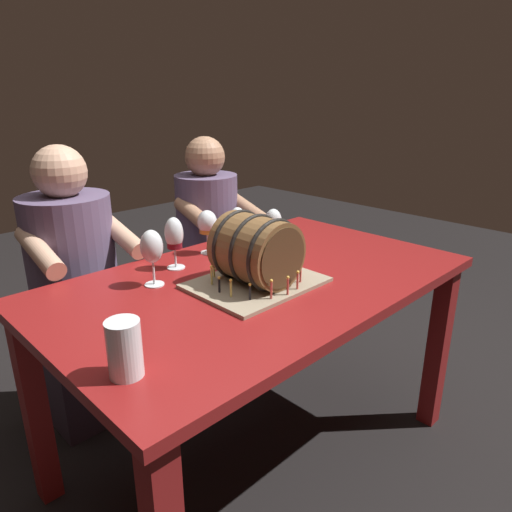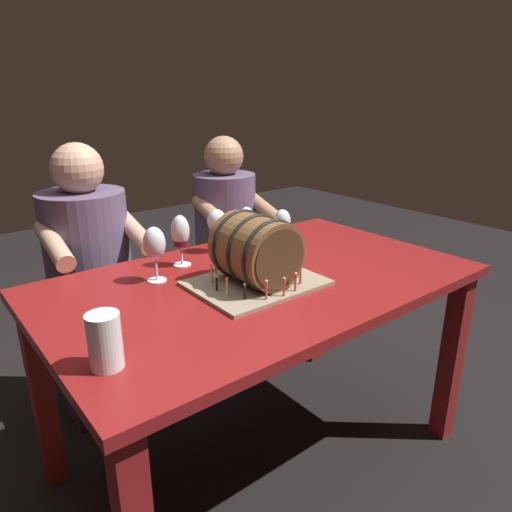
{
  "view_description": "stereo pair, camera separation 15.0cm",
  "coord_description": "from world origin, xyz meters",
  "px_view_note": "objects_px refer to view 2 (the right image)",
  "views": [
    {
      "loc": [
        -1.05,
        -1.05,
        1.35
      ],
      "look_at": [
        -0.05,
        -0.04,
        0.86
      ],
      "focal_mm": 32.65,
      "sensor_mm": 36.0,
      "label": 1
    },
    {
      "loc": [
        -0.94,
        -1.15,
        1.35
      ],
      "look_at": [
        -0.05,
        -0.04,
        0.86
      ],
      "focal_mm": 32.65,
      "sensor_mm": 36.0,
      "label": 2
    }
  ],
  "objects_px": {
    "wine_glass_rose": "(282,223)",
    "wine_glass_white": "(246,224)",
    "barrel_cake": "(256,253)",
    "wine_glass_red": "(180,234)",
    "dining_table": "(261,305)",
    "wine_glass_amber": "(217,223)",
    "wine_glass_empty": "(154,244)",
    "person_seated_right": "(226,264)",
    "beer_pint": "(105,342)",
    "person_seated_left": "(93,293)"
  },
  "relations": [
    {
      "from": "wine_glass_rose",
      "to": "wine_glass_white",
      "type": "relative_size",
      "value": 0.95
    },
    {
      "from": "wine_glass_white",
      "to": "person_seated_right",
      "type": "xyz_separation_m",
      "value": [
        0.23,
        0.47,
        -0.35
      ]
    },
    {
      "from": "dining_table",
      "to": "beer_pint",
      "type": "height_order",
      "value": "beer_pint"
    },
    {
      "from": "dining_table",
      "to": "wine_glass_rose",
      "type": "height_order",
      "value": "wine_glass_rose"
    },
    {
      "from": "wine_glass_rose",
      "to": "wine_glass_empty",
      "type": "height_order",
      "value": "wine_glass_empty"
    },
    {
      "from": "barrel_cake",
      "to": "person_seated_right",
      "type": "xyz_separation_m",
      "value": [
        0.4,
        0.75,
        -0.35
      ]
    },
    {
      "from": "dining_table",
      "to": "barrel_cake",
      "type": "distance_m",
      "value": 0.23
    },
    {
      "from": "wine_glass_empty",
      "to": "person_seated_left",
      "type": "xyz_separation_m",
      "value": [
        -0.05,
        0.52,
        -0.34
      ]
    },
    {
      "from": "barrel_cake",
      "to": "wine_glass_amber",
      "type": "xyz_separation_m",
      "value": [
        0.09,
        0.36,
        0.01
      ]
    },
    {
      "from": "dining_table",
      "to": "wine_glass_empty",
      "type": "distance_m",
      "value": 0.42
    },
    {
      "from": "wine_glass_white",
      "to": "dining_table",
      "type": "bearing_deg",
      "value": -116.96
    },
    {
      "from": "wine_glass_empty",
      "to": "dining_table",
      "type": "bearing_deg",
      "value": -33.03
    },
    {
      "from": "wine_glass_rose",
      "to": "wine_glass_amber",
      "type": "xyz_separation_m",
      "value": [
        -0.19,
        0.18,
        -0.0
      ]
    },
    {
      "from": "beer_pint",
      "to": "wine_glass_white",
      "type": "bearing_deg",
      "value": 30.87
    },
    {
      "from": "wine_glass_red",
      "to": "person_seated_right",
      "type": "bearing_deg",
      "value": 41.09
    },
    {
      "from": "wine_glass_rose",
      "to": "person_seated_left",
      "type": "xyz_separation_m",
      "value": [
        -0.57,
        0.56,
        -0.33
      ]
    },
    {
      "from": "beer_pint",
      "to": "wine_glass_red",
      "type": "bearing_deg",
      "value": 45.4
    },
    {
      "from": "wine_glass_red",
      "to": "wine_glass_white",
      "type": "bearing_deg",
      "value": -7.32
    },
    {
      "from": "wine_glass_empty",
      "to": "person_seated_right",
      "type": "height_order",
      "value": "person_seated_right"
    },
    {
      "from": "wine_glass_rose",
      "to": "beer_pint",
      "type": "height_order",
      "value": "wine_glass_rose"
    },
    {
      "from": "barrel_cake",
      "to": "wine_glass_red",
      "type": "xyz_separation_m",
      "value": [
        -0.1,
        0.31,
        0.01
      ]
    },
    {
      "from": "barrel_cake",
      "to": "beer_pint",
      "type": "height_order",
      "value": "barrel_cake"
    },
    {
      "from": "wine_glass_empty",
      "to": "beer_pint",
      "type": "xyz_separation_m",
      "value": [
        -0.33,
        -0.4,
        -0.07
      ]
    },
    {
      "from": "wine_glass_rose",
      "to": "wine_glass_red",
      "type": "height_order",
      "value": "wine_glass_red"
    },
    {
      "from": "barrel_cake",
      "to": "dining_table",
      "type": "bearing_deg",
      "value": 37.31
    },
    {
      "from": "dining_table",
      "to": "wine_glass_amber",
      "type": "relative_size",
      "value": 8.42
    },
    {
      "from": "wine_glass_red",
      "to": "person_seated_right",
      "type": "relative_size",
      "value": 0.16
    },
    {
      "from": "wine_glass_white",
      "to": "wine_glass_red",
      "type": "bearing_deg",
      "value": 172.68
    },
    {
      "from": "wine_glass_amber",
      "to": "wine_glass_white",
      "type": "relative_size",
      "value": 0.93
    },
    {
      "from": "dining_table",
      "to": "wine_glass_empty",
      "type": "xyz_separation_m",
      "value": [
        -0.3,
        0.19,
        0.24
      ]
    },
    {
      "from": "wine_glass_empty",
      "to": "wine_glass_amber",
      "type": "distance_m",
      "value": 0.36
    },
    {
      "from": "wine_glass_rose",
      "to": "wine_glass_empty",
      "type": "distance_m",
      "value": 0.52
    },
    {
      "from": "barrel_cake",
      "to": "wine_glass_rose",
      "type": "bearing_deg",
      "value": 33.79
    },
    {
      "from": "wine_glass_empty",
      "to": "beer_pint",
      "type": "relative_size",
      "value": 1.4
    },
    {
      "from": "wine_glass_rose",
      "to": "wine_glass_amber",
      "type": "distance_m",
      "value": 0.26
    },
    {
      "from": "dining_table",
      "to": "barrel_cake",
      "type": "bearing_deg",
      "value": -142.69
    },
    {
      "from": "dining_table",
      "to": "wine_glass_red",
      "type": "xyz_separation_m",
      "value": [
        -0.15,
        0.27,
        0.23
      ]
    },
    {
      "from": "wine_glass_amber",
      "to": "person_seated_right",
      "type": "height_order",
      "value": "person_seated_right"
    },
    {
      "from": "wine_glass_amber",
      "to": "wine_glass_red",
      "type": "relative_size",
      "value": 0.91
    },
    {
      "from": "wine_glass_rose",
      "to": "wine_glass_red",
      "type": "distance_m",
      "value": 0.4
    },
    {
      "from": "wine_glass_rose",
      "to": "beer_pint",
      "type": "relative_size",
      "value": 1.32
    },
    {
      "from": "wine_glass_red",
      "to": "beer_pint",
      "type": "bearing_deg",
      "value": -134.6
    },
    {
      "from": "wine_glass_white",
      "to": "wine_glass_rose",
      "type": "bearing_deg",
      "value": -41.41
    },
    {
      "from": "barrel_cake",
      "to": "wine_glass_red",
      "type": "distance_m",
      "value": 0.33
    },
    {
      "from": "wine_glass_rose",
      "to": "wine_glass_red",
      "type": "bearing_deg",
      "value": 161.38
    },
    {
      "from": "beer_pint",
      "to": "person_seated_right",
      "type": "xyz_separation_m",
      "value": [
        0.97,
        0.92,
        -0.3
      ]
    },
    {
      "from": "wine_glass_empty",
      "to": "beer_pint",
      "type": "height_order",
      "value": "wine_glass_empty"
    },
    {
      "from": "wine_glass_empty",
      "to": "wine_glass_red",
      "type": "distance_m",
      "value": 0.16
    },
    {
      "from": "wine_glass_amber",
      "to": "dining_table",
      "type": "bearing_deg",
      "value": -96.67
    },
    {
      "from": "wine_glass_red",
      "to": "person_seated_left",
      "type": "bearing_deg",
      "value": 114.23
    }
  ]
}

